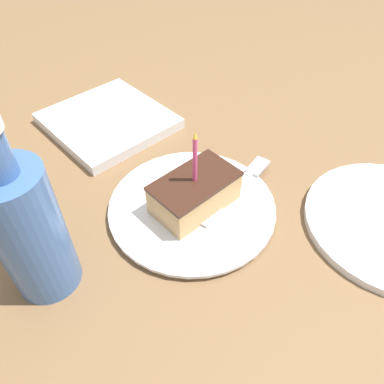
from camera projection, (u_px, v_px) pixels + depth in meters
The scene contains 6 objects.
ground_plane at pixel (208, 217), 0.59m from camera, with size 2.40×2.40×0.04m.
plate at pixel (192, 207), 0.57m from camera, with size 0.25×0.25×0.01m.
cake_slice at pixel (195, 192), 0.55m from camera, with size 0.07×0.13×0.13m.
fork at pixel (240, 184), 0.59m from camera, with size 0.05×0.18×0.00m.
bottle at pixel (27, 229), 0.42m from camera, with size 0.08×0.08×0.25m.
marble_board at pixel (108, 121), 0.73m from camera, with size 0.22×0.21×0.02m.
Camera 1 is at (0.27, -0.28, 0.43)m, focal length 35.00 mm.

